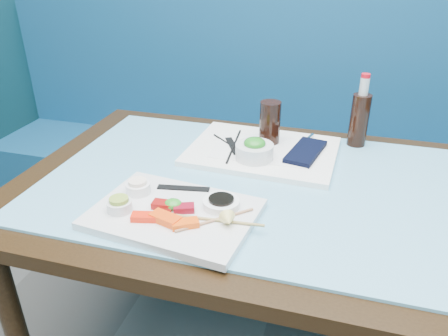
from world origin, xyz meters
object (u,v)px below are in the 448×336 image
(blue_napkin, at_px, (118,212))
(cola_glass, at_px, (270,123))
(booth_bench, at_px, (295,170))
(cola_bottle_body, at_px, (359,120))
(sashimi_plate, at_px, (174,214))
(dining_table, at_px, (263,210))
(serving_tray, at_px, (262,151))
(seaweed_bowl, at_px, (254,151))

(blue_napkin, bearing_deg, cola_glass, 59.76)
(booth_bench, height_order, cola_bottle_body, booth_bench)
(sashimi_plate, xyz_separation_m, blue_napkin, (-0.14, -0.02, -0.01))
(booth_bench, relative_size, cola_glass, 21.88)
(dining_table, distance_m, serving_tray, 0.21)
(seaweed_bowl, bearing_deg, cola_bottle_body, 38.26)
(serving_tray, distance_m, blue_napkin, 0.51)
(dining_table, bearing_deg, blue_napkin, -141.87)
(sashimi_plate, height_order, blue_napkin, sashimi_plate)
(cola_glass, height_order, blue_napkin, cola_glass)
(sashimi_plate, relative_size, blue_napkin, 2.94)
(serving_tray, distance_m, cola_glass, 0.10)
(seaweed_bowl, bearing_deg, serving_tray, 82.41)
(dining_table, height_order, seaweed_bowl, seaweed_bowl)
(cola_glass, distance_m, blue_napkin, 0.57)
(booth_bench, height_order, blue_napkin, booth_bench)
(sashimi_plate, relative_size, cola_glass, 2.82)
(dining_table, bearing_deg, sashimi_plate, -127.23)
(blue_napkin, bearing_deg, seaweed_bowl, 53.56)
(serving_tray, bearing_deg, cola_bottle_body, 31.43)
(serving_tray, height_order, blue_napkin, serving_tray)
(serving_tray, bearing_deg, blue_napkin, -119.82)
(sashimi_plate, xyz_separation_m, cola_glass, (0.14, 0.47, 0.08))
(cola_bottle_body, bearing_deg, sashimi_plate, -126.02)
(seaweed_bowl, bearing_deg, booth_bench, 85.81)
(booth_bench, distance_m, blue_napkin, 1.20)
(seaweed_bowl, distance_m, cola_glass, 0.14)
(dining_table, distance_m, seaweed_bowl, 0.18)
(dining_table, xyz_separation_m, sashimi_plate, (-0.18, -0.23, 0.10))
(booth_bench, xyz_separation_m, cola_bottle_body, (0.24, -0.50, 0.47))
(serving_tray, height_order, cola_bottle_body, cola_bottle_body)
(booth_bench, distance_m, dining_table, 0.89)
(booth_bench, height_order, serving_tray, booth_bench)
(booth_bench, relative_size, seaweed_bowl, 26.19)
(sashimi_plate, height_order, seaweed_bowl, seaweed_bowl)
(sashimi_plate, bearing_deg, blue_napkin, -166.17)
(cola_bottle_body, bearing_deg, seaweed_bowl, -141.74)
(seaweed_bowl, bearing_deg, cola_glass, 81.25)
(cola_glass, bearing_deg, seaweed_bowl, -98.75)
(serving_tray, height_order, seaweed_bowl, seaweed_bowl)
(cola_bottle_body, distance_m, blue_napkin, 0.82)
(sashimi_plate, bearing_deg, seaweed_bowl, 76.79)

